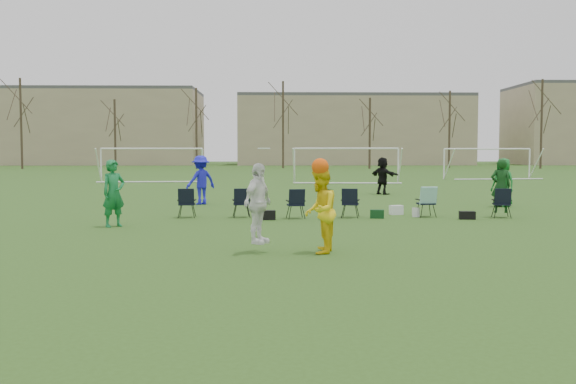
{
  "coord_description": "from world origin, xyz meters",
  "views": [
    {
      "loc": [
        -0.95,
        -13.05,
        2.17
      ],
      "look_at": [
        -0.67,
        1.58,
        1.25
      ],
      "focal_mm": 40.0,
      "sensor_mm": 36.0,
      "label": 1
    }
  ],
  "objects_px": {
    "fielder_blue": "(201,180)",
    "goal_mid": "(346,155)",
    "goal_left": "(152,155)",
    "goal_right": "(487,155)",
    "fielder_green_far": "(503,182)",
    "fielder_black": "(383,176)",
    "center_contest": "(296,207)",
    "fielder_green_near": "(114,193)"
  },
  "relations": [
    {
      "from": "center_contest",
      "to": "goal_mid",
      "type": "xyz_separation_m",
      "value": [
        4.52,
        31.43,
        0.93
      ]
    },
    {
      "from": "goal_left",
      "to": "goal_right",
      "type": "distance_m",
      "value": 26.31
    },
    {
      "from": "fielder_green_near",
      "to": "goal_right",
      "type": "bearing_deg",
      "value": 11.81
    },
    {
      "from": "fielder_blue",
      "to": "fielder_black",
      "type": "xyz_separation_m",
      "value": [
        8.53,
        6.08,
        -0.06
      ]
    },
    {
      "from": "fielder_green_far",
      "to": "fielder_black",
      "type": "relative_size",
      "value": 1.01
    },
    {
      "from": "goal_mid",
      "to": "fielder_blue",
      "type": "bearing_deg",
      "value": -109.32
    },
    {
      "from": "goal_left",
      "to": "fielder_green_far",
      "type": "bearing_deg",
      "value": -55.66
    },
    {
      "from": "fielder_blue",
      "to": "goal_mid",
      "type": "xyz_separation_m",
      "value": [
        8.04,
        18.65,
        0.92
      ]
    },
    {
      "from": "goal_mid",
      "to": "fielder_black",
      "type": "bearing_deg",
      "value": -83.77
    },
    {
      "from": "goal_right",
      "to": "fielder_green_far",
      "type": "bearing_deg",
      "value": -115.08
    },
    {
      "from": "fielder_green_near",
      "to": "goal_mid",
      "type": "distance_m",
      "value": 28.22
    },
    {
      "from": "goal_mid",
      "to": "goal_right",
      "type": "relative_size",
      "value": 1.01
    },
    {
      "from": "fielder_green_near",
      "to": "goal_right",
      "type": "xyz_separation_m",
      "value": [
        21.63,
        32.51,
        0.95
      ]
    },
    {
      "from": "fielder_blue",
      "to": "fielder_green_near",
      "type": "bearing_deg",
      "value": 41.63
    },
    {
      "from": "fielder_blue",
      "to": "goal_mid",
      "type": "distance_m",
      "value": 20.33
    },
    {
      "from": "fielder_blue",
      "to": "goal_mid",
      "type": "bearing_deg",
      "value": -150.23
    },
    {
      "from": "fielder_black",
      "to": "center_contest",
      "type": "relative_size",
      "value": 0.84
    },
    {
      "from": "goal_left",
      "to": "center_contest",
      "type": "bearing_deg",
      "value": -79.17
    },
    {
      "from": "fielder_black",
      "to": "goal_left",
      "type": "xyz_separation_m",
      "value": [
        -14.49,
        14.57,
        0.98
      ]
    },
    {
      "from": "fielder_black",
      "to": "goal_mid",
      "type": "bearing_deg",
      "value": -34.19
    },
    {
      "from": "fielder_green_far",
      "to": "goal_mid",
      "type": "distance_m",
      "value": 20.4
    },
    {
      "from": "fielder_blue",
      "to": "goal_mid",
      "type": "relative_size",
      "value": 0.27
    },
    {
      "from": "goal_left",
      "to": "goal_mid",
      "type": "relative_size",
      "value": 1.0
    },
    {
      "from": "goal_left",
      "to": "goal_right",
      "type": "xyz_separation_m",
      "value": [
        26.0,
        4.0,
        0.0
      ]
    },
    {
      "from": "fielder_blue",
      "to": "goal_left",
      "type": "xyz_separation_m",
      "value": [
        -5.96,
        20.65,
        0.92
      ]
    },
    {
      "from": "fielder_green_near",
      "to": "goal_right",
      "type": "relative_size",
      "value": 0.26
    },
    {
      "from": "fielder_green_near",
      "to": "goal_right",
      "type": "height_order",
      "value": "goal_right"
    },
    {
      "from": "fielder_green_near",
      "to": "fielder_blue",
      "type": "relative_size",
      "value": 0.97
    },
    {
      "from": "fielder_green_far",
      "to": "goal_mid",
      "type": "bearing_deg",
      "value": 150.88
    },
    {
      "from": "goal_mid",
      "to": "goal_right",
      "type": "distance_m",
      "value": 13.42
    },
    {
      "from": "center_contest",
      "to": "goal_right",
      "type": "relative_size",
      "value": 0.31
    },
    {
      "from": "goal_left",
      "to": "goal_mid",
      "type": "height_order",
      "value": "same"
    },
    {
      "from": "fielder_green_far",
      "to": "fielder_blue",
      "type": "bearing_deg",
      "value": -136.77
    },
    {
      "from": "fielder_green_far",
      "to": "center_contest",
      "type": "bearing_deg",
      "value": -77.21
    },
    {
      "from": "goal_left",
      "to": "goal_mid",
      "type": "bearing_deg",
      "value": -13.13
    },
    {
      "from": "fielder_green_far",
      "to": "fielder_black",
      "type": "bearing_deg",
      "value": 164.98
    },
    {
      "from": "center_contest",
      "to": "fielder_blue",
      "type": "bearing_deg",
      "value": 105.39
    },
    {
      "from": "fielder_green_near",
      "to": "fielder_green_far",
      "type": "height_order",
      "value": "fielder_green_near"
    },
    {
      "from": "goal_right",
      "to": "fielder_blue",
      "type": "bearing_deg",
      "value": -137.11
    },
    {
      "from": "fielder_green_near",
      "to": "center_contest",
      "type": "bearing_deg",
      "value": -88.46
    },
    {
      "from": "fielder_green_far",
      "to": "fielder_black",
      "type": "distance_m",
      "value": 8.21
    },
    {
      "from": "goal_right",
      "to": "goal_left",
      "type": "bearing_deg",
      "value": -179.25
    }
  ]
}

